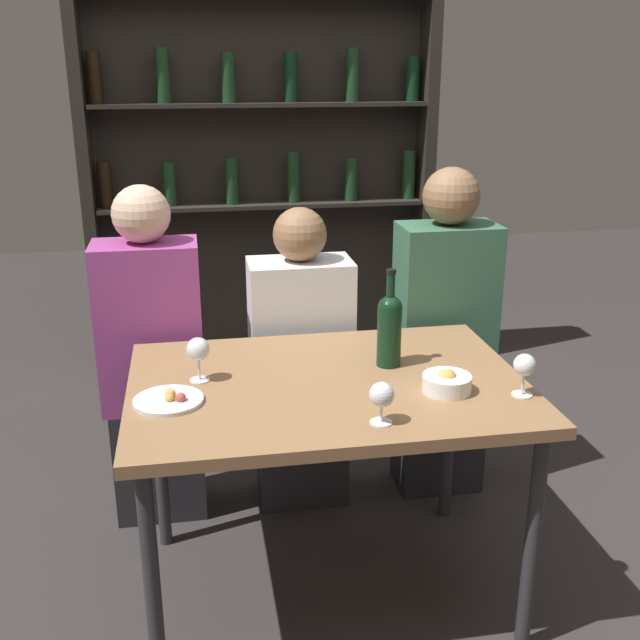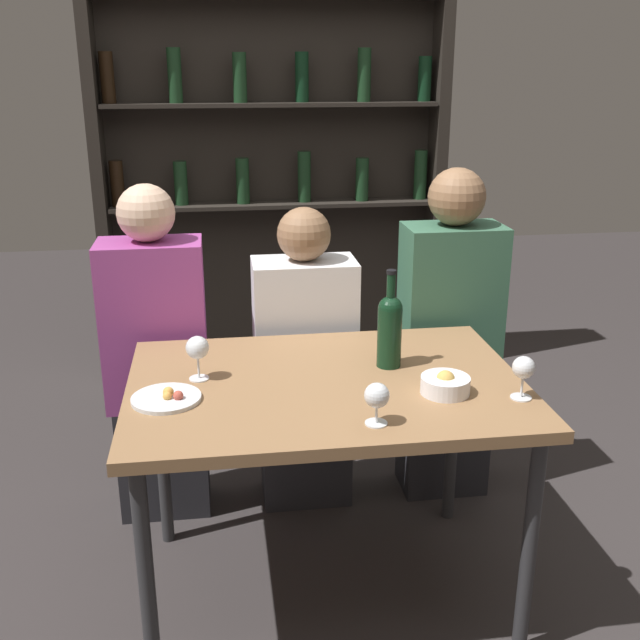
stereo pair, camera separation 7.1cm
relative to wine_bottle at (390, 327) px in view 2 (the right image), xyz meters
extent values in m
plane|color=#332D2D|center=(-0.21, -0.09, -0.88)|extent=(10.00, 10.00, 0.00)
cube|color=olive|center=(-0.21, -0.09, -0.15)|extent=(1.17, 0.82, 0.04)
cylinder|color=#2D2D30|center=(-0.74, -0.44, -0.52)|extent=(0.04, 0.04, 0.71)
cylinder|color=#2D2D30|center=(0.32, -0.44, -0.52)|extent=(0.04, 0.04, 0.71)
cylinder|color=#2D2D30|center=(-0.74, 0.26, -0.52)|extent=(0.04, 0.04, 0.71)
cylinder|color=#2D2D30|center=(0.32, 0.26, -0.52)|extent=(0.04, 0.04, 0.71)
cube|color=#28231E|center=(-0.21, 1.85, 0.17)|extent=(1.73, 0.02, 2.10)
cube|color=#28231E|center=(-1.08, 1.74, 0.17)|extent=(0.06, 0.18, 2.10)
cube|color=#28231E|center=(0.65, 1.74, 0.17)|extent=(0.06, 0.18, 2.10)
cube|color=#28231E|center=(-0.21, 1.74, 0.07)|extent=(1.65, 0.18, 0.02)
cylinder|color=black|center=(-0.99, 1.75, 0.20)|extent=(0.07, 0.07, 0.23)
cylinder|color=#19381E|center=(-0.68, 1.75, 0.19)|extent=(0.07, 0.07, 0.22)
cylinder|color=#19381E|center=(-0.37, 1.74, 0.20)|extent=(0.07, 0.07, 0.23)
cylinder|color=#19381E|center=(-0.05, 1.75, 0.21)|extent=(0.07, 0.07, 0.26)
cylinder|color=#19381E|center=(0.25, 1.74, 0.19)|extent=(0.07, 0.07, 0.22)
cylinder|color=#19381E|center=(0.57, 1.75, 0.21)|extent=(0.07, 0.07, 0.25)
cube|color=#28231E|center=(-0.21, 1.74, 0.57)|extent=(1.65, 0.18, 0.02)
cylinder|color=black|center=(-1.00, 1.75, 0.70)|extent=(0.07, 0.07, 0.24)
cylinder|color=#19381E|center=(-0.68, 1.74, 0.71)|extent=(0.07, 0.07, 0.26)
cylinder|color=#19381E|center=(-0.37, 1.74, 0.70)|extent=(0.07, 0.07, 0.24)
cylinder|color=black|center=(-0.06, 1.75, 0.70)|extent=(0.07, 0.07, 0.24)
cylinder|color=#19381E|center=(0.25, 1.74, 0.71)|extent=(0.07, 0.07, 0.26)
cylinder|color=black|center=(0.57, 1.74, 0.69)|extent=(0.07, 0.07, 0.22)
cylinder|color=black|center=(0.00, 0.00, -0.03)|extent=(0.08, 0.08, 0.19)
sphere|color=black|center=(0.00, 0.00, 0.06)|extent=(0.08, 0.08, 0.08)
cylinder|color=black|center=(0.00, 0.00, 0.12)|extent=(0.03, 0.03, 0.11)
cylinder|color=black|center=(0.00, 0.00, 0.18)|extent=(0.03, 0.03, 0.01)
cylinder|color=silver|center=(0.32, -0.29, -0.13)|extent=(0.06, 0.06, 0.00)
cylinder|color=silver|center=(0.32, -0.29, -0.09)|extent=(0.01, 0.01, 0.07)
sphere|color=silver|center=(0.32, -0.29, -0.03)|extent=(0.06, 0.06, 0.06)
cylinder|color=silver|center=(-0.12, -0.39, -0.13)|extent=(0.06, 0.06, 0.00)
cylinder|color=silver|center=(-0.12, -0.39, -0.09)|extent=(0.01, 0.01, 0.06)
sphere|color=silver|center=(-0.12, -0.39, -0.05)|extent=(0.07, 0.07, 0.07)
cylinder|color=silver|center=(-0.59, -0.02, -0.13)|extent=(0.06, 0.06, 0.00)
cylinder|color=silver|center=(-0.59, -0.02, -0.09)|extent=(0.01, 0.01, 0.08)
sphere|color=silver|center=(-0.59, -0.02, -0.03)|extent=(0.07, 0.07, 0.07)
cylinder|color=silver|center=(-0.68, -0.16, -0.12)|extent=(0.20, 0.20, 0.01)
sphere|color=#B74C3D|center=(-0.64, -0.18, -0.11)|extent=(0.03, 0.03, 0.03)
sphere|color=gold|center=(-0.67, -0.18, -0.11)|extent=(0.03, 0.03, 0.03)
sphere|color=gold|center=(-0.67, -0.15, -0.11)|extent=(0.03, 0.03, 0.03)
cylinder|color=white|center=(0.11, -0.22, -0.10)|extent=(0.14, 0.14, 0.05)
sphere|color=gold|center=(0.11, -0.22, -0.09)|extent=(0.05, 0.05, 0.05)
cube|color=#26262B|center=(-0.75, 0.49, -0.65)|extent=(0.33, 0.22, 0.45)
cube|color=#9E3F8C|center=(-0.75, 0.49, -0.12)|extent=(0.37, 0.22, 0.61)
sphere|color=beige|center=(-0.75, 0.49, 0.28)|extent=(0.20, 0.20, 0.20)
cube|color=#26262B|center=(-0.21, 0.49, -0.65)|extent=(0.34, 0.22, 0.45)
cube|color=white|center=(-0.21, 0.49, -0.17)|extent=(0.38, 0.22, 0.52)
sphere|color=#8C6647|center=(-0.21, 0.49, 0.19)|extent=(0.19, 0.19, 0.19)
cube|color=#26262B|center=(0.35, 0.49, -0.65)|extent=(0.33, 0.22, 0.45)
cube|color=#38664C|center=(0.35, 0.49, -0.11)|extent=(0.37, 0.22, 0.63)
sphere|color=#8C6647|center=(0.35, 0.49, 0.31)|extent=(0.21, 0.21, 0.21)
camera|label=1|loc=(-0.59, -2.10, 0.77)|focal=42.00mm
camera|label=2|loc=(-0.52, -2.11, 0.77)|focal=42.00mm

